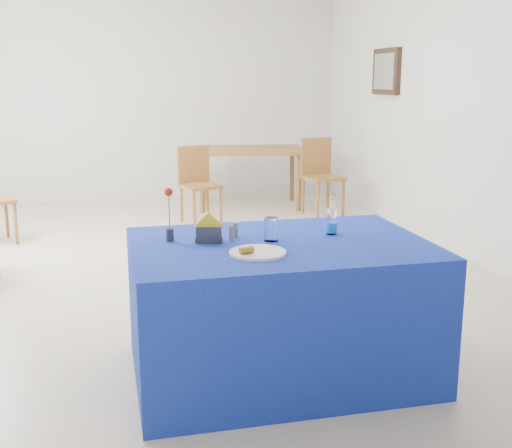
{
  "coord_description": "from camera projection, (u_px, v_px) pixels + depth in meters",
  "views": [
    {
      "loc": [
        -0.73,
        -5.39,
        1.63
      ],
      "look_at": [
        -0.01,
        -2.36,
        0.92
      ],
      "focal_mm": 45.0,
      "sensor_mm": 36.0,
      "label": 1
    }
  ],
  "objects": [
    {
      "name": "pepper_shaker",
      "position": [
        231.0,
        233.0,
        3.51
      ],
      "size": [
        0.03,
        0.03,
        0.08
      ],
      "primitive_type": "cylinder",
      "color": "slate",
      "rests_on": "blue_table"
    },
    {
      "name": "chair_bg_left",
      "position": [
        197.0,
        179.0,
        7.31
      ],
      "size": [
        0.49,
        0.49,
        0.87
      ],
      "rotation": [
        0.0,
        0.0,
        0.31
      ],
      "color": "#995F2C",
      "rests_on": "floor"
    },
    {
      "name": "picture_frame",
      "position": [
        386.0,
        72.0,
        7.34
      ],
      "size": [
        0.06,
        0.64,
        0.52
      ],
      "primitive_type": "cube",
      "color": "black",
      "rests_on": "room_shell"
    },
    {
      "name": "banana_pieces",
      "position": [
        247.0,
        250.0,
        3.2
      ],
      "size": [
        0.08,
        0.05,
        0.03
      ],
      "color": "gold",
      "rests_on": "plate"
    },
    {
      "name": "salt_shaker",
      "position": [
        235.0,
        230.0,
        3.58
      ],
      "size": [
        0.03,
        0.03,
        0.08
      ],
      "primitive_type": "cylinder",
      "color": "gray",
      "rests_on": "blue_table"
    },
    {
      "name": "chair_bg_right",
      "position": [
        320.0,
        171.0,
        7.75
      ],
      "size": [
        0.49,
        0.49,
        0.92
      ],
      "rotation": [
        0.0,
        0.0,
        0.2
      ],
      "color": "#995F2C",
      "rests_on": "floor"
    },
    {
      "name": "drinking_glass",
      "position": [
        271.0,
        229.0,
        3.49
      ],
      "size": [
        0.08,
        0.08,
        0.13
      ],
      "primitive_type": "cylinder",
      "color": "white",
      "rests_on": "blue_table"
    },
    {
      "name": "water_bottle",
      "position": [
        332.0,
        222.0,
        3.64
      ],
      "size": [
        0.06,
        0.06,
        0.21
      ],
      "color": "white",
      "rests_on": "blue_table"
    },
    {
      "name": "plate",
      "position": [
        258.0,
        253.0,
        3.24
      ],
      "size": [
        0.29,
        0.29,
        0.01
      ],
      "primitive_type": "cylinder",
      "color": "silver",
      "rests_on": "blue_table"
    },
    {
      "name": "rose_vase",
      "position": [
        169.0,
        216.0,
        3.47
      ],
      "size": [
        0.05,
        0.05,
        0.3
      ],
      "color": "#242429",
      "rests_on": "blue_table"
    },
    {
      "name": "picture_art",
      "position": [
        384.0,
        72.0,
        7.33
      ],
      "size": [
        0.02,
        0.52,
        0.4
      ],
      "primitive_type": "cube",
      "color": "#998C66",
      "rests_on": "room_shell"
    },
    {
      "name": "oak_table",
      "position": [
        249.0,
        154.0,
        8.19
      ],
      "size": [
        1.47,
        1.08,
        0.76
      ],
      "color": "brown",
      "rests_on": "floor"
    },
    {
      "name": "room_shell",
      "position": [
        190.0,
        63.0,
        5.25
      ],
      "size": [
        7.0,
        7.0,
        7.0
      ],
      "color": "silver",
      "rests_on": "ground"
    },
    {
      "name": "blue_table",
      "position": [
        279.0,
        308.0,
        3.56
      ],
      "size": [
        1.6,
        1.1,
        0.76
      ],
      "color": "navy",
      "rests_on": "floor"
    },
    {
      "name": "floor",
      "position": [
        195.0,
        268.0,
        5.64
      ],
      "size": [
        7.0,
        7.0,
        0.0
      ],
      "primitive_type": "plane",
      "color": "beige",
      "rests_on": "ground"
    },
    {
      "name": "napkin_holder",
      "position": [
        209.0,
        234.0,
        3.46
      ],
      "size": [
        0.16,
        0.09,
        0.17
      ],
      "color": "#333337",
      "rests_on": "blue_table"
    }
  ]
}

